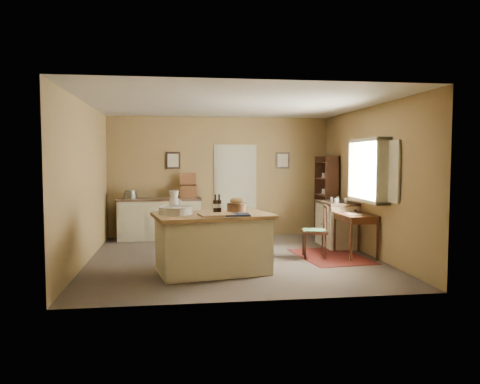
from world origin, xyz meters
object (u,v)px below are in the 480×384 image
object	(u,v)px
work_island	(212,241)
shelving_unit	(328,197)
right_cabinet	(336,223)
sideboard	(160,217)
writing_desk	(355,219)
desk_chair	(314,232)

from	to	relation	value
work_island	shelving_unit	bearing A→B (deg)	34.50
shelving_unit	right_cabinet	bearing A→B (deg)	-98.69
sideboard	writing_desk	size ratio (longest dim) A/B	2.00
desk_chair	shelving_unit	bearing A→B (deg)	75.05
work_island	writing_desk	xyz separation A→B (m)	(2.66, 0.84, 0.19)
work_island	right_cabinet	size ratio (longest dim) A/B	1.81
writing_desk	right_cabinet	world-z (taller)	right_cabinet
work_island	sideboard	bearing A→B (deg)	95.26
work_island	shelving_unit	size ratio (longest dim) A/B	1.06
desk_chair	shelving_unit	world-z (taller)	shelving_unit
writing_desk	work_island	bearing A→B (deg)	-162.40
writing_desk	right_cabinet	xyz separation A→B (m)	(-0.00, 1.00, -0.21)
right_cabinet	shelving_unit	xyz separation A→B (m)	(0.15, 0.97, 0.45)
writing_desk	desk_chair	size ratio (longest dim) A/B	0.99
right_cabinet	shelving_unit	bearing A→B (deg)	81.31
work_island	writing_desk	world-z (taller)	work_island
desk_chair	shelving_unit	distance (m)	2.24
writing_desk	shelving_unit	distance (m)	1.99
writing_desk	desk_chair	xyz separation A→B (m)	(-0.77, -0.03, -0.21)
sideboard	shelving_unit	xyz separation A→B (m)	(3.69, -0.32, 0.42)
work_island	right_cabinet	world-z (taller)	work_island
right_cabinet	desk_chair	bearing A→B (deg)	-126.88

